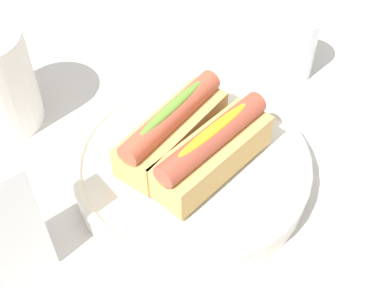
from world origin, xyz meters
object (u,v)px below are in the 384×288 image
object	(u,v)px
serving_bowl	(192,166)
hotdog_back	(172,128)
water_glass	(291,49)
hotdog_front	(212,150)

from	to	relation	value
serving_bowl	hotdog_back	bearing A→B (deg)	87.17
hotdog_back	water_glass	size ratio (longest dim) A/B	1.68
hotdog_back	water_glass	bearing A→B (deg)	-7.01
water_glass	hotdog_back	bearing A→B (deg)	172.99
water_glass	serving_bowl	bearing A→B (deg)	179.48
serving_bowl	hotdog_front	bearing A→B (deg)	-92.83
hotdog_back	water_glass	world-z (taller)	hotdog_back
hotdog_front	water_glass	size ratio (longest dim) A/B	1.73
hotdog_front	water_glass	distance (m)	0.25
serving_bowl	water_glass	xyz separation A→B (m)	(0.24, -0.00, 0.02)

